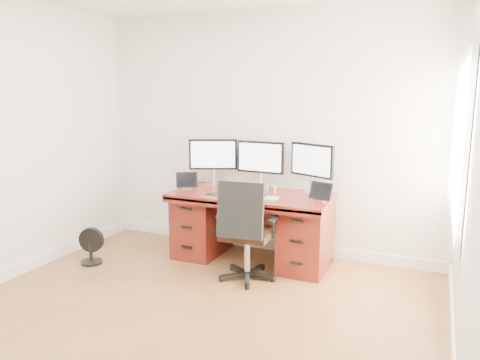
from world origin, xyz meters
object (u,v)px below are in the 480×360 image
at_px(floor_fan, 91,247).
at_px(keyboard, 241,197).
at_px(office_chair, 246,248).
at_px(desk, 252,224).
at_px(monitor_center, 260,159).

distance_m(floor_fan, keyboard, 1.70).
bearing_deg(keyboard, office_chair, -64.79).
xyz_separation_m(office_chair, floor_fan, (-1.69, -0.24, -0.14)).
height_order(desk, monitor_center, monitor_center).
height_order(monitor_center, keyboard, monitor_center).
distance_m(desk, keyboard, 0.43).
distance_m(floor_fan, monitor_center, 2.05).
relative_size(office_chair, keyboard, 3.90).
height_order(office_chair, floor_fan, office_chair).
bearing_deg(desk, floor_fan, -153.26).
distance_m(desk, floor_fan, 1.74).
xyz_separation_m(desk, keyboard, (-0.03, -0.24, 0.36)).
bearing_deg(office_chair, floor_fan, -176.38).
bearing_deg(floor_fan, monitor_center, 19.79).
relative_size(office_chair, monitor_center, 1.82).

